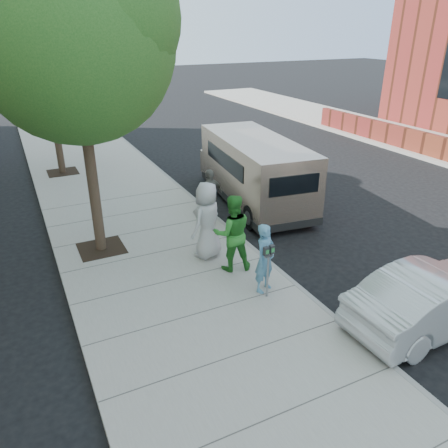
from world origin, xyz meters
The scene contains 12 objects.
ground centered at (0.00, 0.00, 0.00)m, with size 120.00×120.00×0.00m, color black.
sidewalk centered at (-1.00, 0.00, 0.07)m, with size 5.00×60.00×0.15m, color gray.
curb_face centered at (1.44, 0.00, 0.07)m, with size 0.12×60.00×0.16m, color gray.
tree_near centered at (-2.25, 2.40, 5.55)m, with size 4.62×4.60×7.53m.
tree_far centered at (-2.25, 10.00, 4.88)m, with size 3.92×3.80×6.49m.
parking_meter centered at (0.55, -1.59, 1.07)m, with size 0.27×0.12×1.27m.
van centered at (3.31, 3.88, 1.21)m, with size 2.73×6.35×2.29m.
sedan centered at (3.20, -3.82, 0.67)m, with size 1.41×4.05×1.33m, color #B8BBBF.
person_officer centered at (0.64, -1.32, 0.97)m, with size 0.60×0.39×1.64m, color #528CAE.
person_green_shirt centered at (0.43, -0.12, 1.13)m, with size 0.95×0.74×1.95m, color #2C862B.
person_gray_shirt centered at (0.15, 0.75, 1.16)m, with size 0.99×0.64×2.03m, color #B1B1B4.
person_striped_polo centered at (1.20, 2.84, 0.97)m, with size 0.96×0.40×1.64m, color slate.
Camera 1 is at (-3.97, -8.60, 5.72)m, focal length 35.00 mm.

